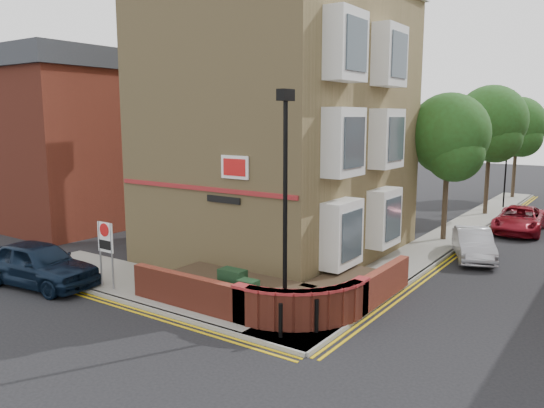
{
  "coord_description": "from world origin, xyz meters",
  "views": [
    {
      "loc": [
        9.17,
        -10.32,
        5.71
      ],
      "look_at": [
        -0.76,
        4.0,
        2.85
      ],
      "focal_mm": 35.0,
      "sensor_mm": 36.0,
      "label": 1
    }
  ],
  "objects_px": {
    "utility_cabinet_large": "(233,289)",
    "silver_car_near": "(473,244)",
    "zone_sign": "(106,242)",
    "lamppost": "(285,208)",
    "navy_hatchback": "(38,264)"
  },
  "relations": [
    {
      "from": "silver_car_near",
      "to": "zone_sign",
      "type": "bearing_deg",
      "value": -150.79
    },
    {
      "from": "lamppost",
      "to": "navy_hatchback",
      "type": "xyz_separation_m",
      "value": [
        -8.94,
        -1.7,
        -2.57
      ]
    },
    {
      "from": "utility_cabinet_large",
      "to": "silver_car_near",
      "type": "relative_size",
      "value": 0.32
    },
    {
      "from": "lamppost",
      "to": "utility_cabinet_large",
      "type": "distance_m",
      "value": 3.24
    },
    {
      "from": "zone_sign",
      "to": "silver_car_near",
      "type": "relative_size",
      "value": 0.58
    },
    {
      "from": "utility_cabinet_large",
      "to": "silver_car_near",
      "type": "distance_m",
      "value": 11.09
    },
    {
      "from": "lamppost",
      "to": "silver_car_near",
      "type": "bearing_deg",
      "value": 77.14
    },
    {
      "from": "lamppost",
      "to": "utility_cabinet_large",
      "type": "bearing_deg",
      "value": 176.99
    },
    {
      "from": "lamppost",
      "to": "utility_cabinet_large",
      "type": "relative_size",
      "value": 5.25
    },
    {
      "from": "silver_car_near",
      "to": "lamppost",
      "type": "bearing_deg",
      "value": -124.59
    },
    {
      "from": "zone_sign",
      "to": "navy_hatchback",
      "type": "relative_size",
      "value": 0.48
    },
    {
      "from": "zone_sign",
      "to": "silver_car_near",
      "type": "xyz_separation_m",
      "value": [
        8.96,
        11.04,
        -1.02
      ]
    },
    {
      "from": "utility_cabinet_large",
      "to": "navy_hatchback",
      "type": "relative_size",
      "value": 0.26
    },
    {
      "from": "lamppost",
      "to": "navy_hatchback",
      "type": "relative_size",
      "value": 1.39
    },
    {
      "from": "silver_car_near",
      "to": "navy_hatchback",
      "type": "bearing_deg",
      "value": -154.92
    }
  ]
}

